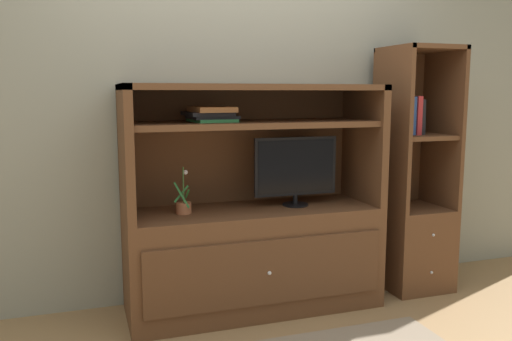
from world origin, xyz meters
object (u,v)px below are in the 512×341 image
(magazine_stack, at_px, (211,114))
(bookshelf_tall, at_px, (412,210))
(potted_plant, at_px, (184,206))
(media_console, at_px, (253,236))
(tv_monitor, at_px, (296,169))
(upright_book_row, at_px, (409,116))

(magazine_stack, xyz_separation_m, bookshelf_tall, (1.47, 0.01, -0.70))
(potted_plant, xyz_separation_m, magazine_stack, (0.17, 0.00, 0.55))
(magazine_stack, bearing_deg, media_console, 0.24)
(tv_monitor, bearing_deg, potted_plant, 179.61)
(tv_monitor, bearing_deg, media_console, 178.04)
(bookshelf_tall, relative_size, upright_book_row, 6.42)
(potted_plant, height_order, upright_book_row, upright_book_row)
(media_console, xyz_separation_m, tv_monitor, (0.29, -0.01, 0.42))
(tv_monitor, xyz_separation_m, bookshelf_tall, (0.91, 0.02, -0.34))
(magazine_stack, height_order, upright_book_row, upright_book_row)
(media_console, bearing_deg, magazine_stack, -179.76)
(tv_monitor, distance_m, potted_plant, 0.76)
(potted_plant, bearing_deg, bookshelf_tall, 0.37)
(tv_monitor, xyz_separation_m, upright_book_row, (0.84, 0.01, 0.32))
(tv_monitor, relative_size, magazine_stack, 1.65)
(magazine_stack, xyz_separation_m, upright_book_row, (1.40, -0.00, -0.03))
(potted_plant, bearing_deg, upright_book_row, 0.01)
(bookshelf_tall, bearing_deg, magazine_stack, -179.73)
(magazine_stack, bearing_deg, upright_book_row, -0.14)
(media_console, height_order, tv_monitor, media_console)
(upright_book_row, bearing_deg, tv_monitor, -179.65)
(media_console, height_order, magazine_stack, media_console)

